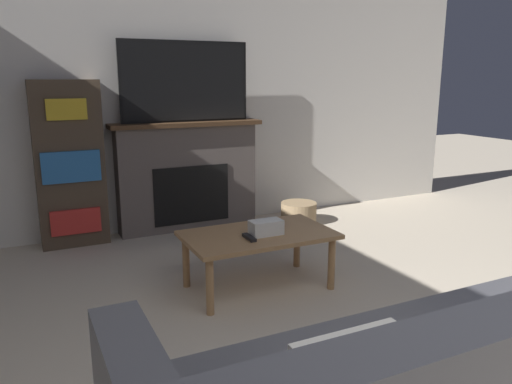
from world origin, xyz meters
TOP-DOWN VIEW (x-y plane):
  - wall_back at (0.00, 4.17)m, footprint 6.46×0.06m
  - fireplace at (-0.06, 4.03)m, footprint 1.44×0.28m
  - tv at (-0.06, 4.01)m, footprint 1.21×0.03m
  - coffee_table at (-0.07, 2.44)m, footprint 1.02×0.59m
  - tissue_box at (-0.04, 2.38)m, footprint 0.22×0.12m
  - remote_control at (-0.19, 2.34)m, footprint 0.04×0.15m
  - bookshelf at (-1.12, 4.00)m, footprint 0.56×0.29m
  - storage_basket at (0.98, 3.68)m, footprint 0.36×0.36m

SIDE VIEW (x-z plane):
  - storage_basket at x=0.98m, z-range 0.00..0.22m
  - coffee_table at x=-0.07m, z-range 0.15..0.55m
  - remote_control at x=-0.19m, z-range 0.40..0.42m
  - tissue_box at x=-0.04m, z-range 0.40..0.50m
  - fireplace at x=-0.06m, z-range 0.00..1.04m
  - bookshelf at x=-1.12m, z-range 0.00..1.43m
  - wall_back at x=0.00m, z-range 0.00..2.70m
  - tv at x=-0.06m, z-range 1.04..1.77m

